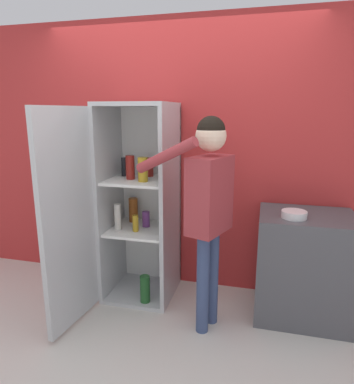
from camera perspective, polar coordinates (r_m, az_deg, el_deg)
ground_plane at (r=2.91m, az=-5.14°, el=-22.80°), size 12.00×12.00×0.00m
wall_back at (r=3.32m, az=0.07°, el=5.71°), size 7.00×0.06×2.55m
refrigerator at (r=3.10m, az=-8.16°, el=-2.32°), size 0.73×1.22×1.79m
person at (r=2.57m, az=5.28°, el=-0.65°), size 0.73×0.48×1.68m
counter at (r=3.12m, az=20.33°, el=-11.47°), size 0.76×0.61×0.90m
bowl at (r=2.84m, az=18.94°, el=-3.55°), size 0.20×0.20×0.06m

